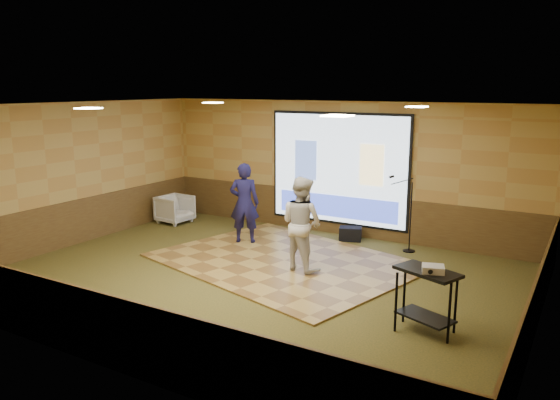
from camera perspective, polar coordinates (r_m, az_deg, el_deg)
The scene contains 19 objects.
ground at distance 9.70m, azimuth -2.63°, elevation -8.21°, with size 9.00×9.00×0.00m, color #2E391A.
room_shell at distance 9.19m, azimuth -2.75°, elevation 4.14°, with size 9.04×7.04×3.02m.
wainscot_back at distance 12.51m, azimuth 6.06°, elevation -1.38°, with size 9.00×0.04×0.95m, color #4B3019.
wainscot_front at distance 7.08m, azimuth -18.55°, elevation -12.55°, with size 9.00×0.04×0.95m, color #4B3019.
wainscot_left at distance 12.49m, azimuth -20.19°, elevation -2.08°, with size 0.04×7.00×0.95m, color #4B3019.
wainscot_right at distance 8.16m, azimuth 25.20°, elevation -9.79°, with size 0.04×7.00×0.95m, color #4B3019.
projector_screen at distance 12.28m, azimuth 6.07°, elevation 3.12°, with size 3.32×0.06×2.52m.
downlight_nw at distance 11.86m, azimuth -7.03°, elevation 10.05°, with size 0.32×0.32×0.02m, color #FFE9BF.
downlight_ne at distance 9.84m, azimuth 14.12°, elevation 9.43°, with size 0.32×0.32×0.02m, color #FFE9BF.
downlight_sw at distance 9.45m, azimuth -19.39°, elevation 9.03°, with size 0.32×0.32×0.02m, color #FFE9BF.
downlight_se at distance 6.74m, azimuth 6.02°, elevation 8.74°, with size 0.32×0.32×0.02m, color #FFE9BF.
dance_floor at distance 10.57m, azimuth 0.48°, elevation -6.39°, with size 4.65×3.54×0.03m, color olive.
player_left at distance 11.59m, azimuth -3.74°, elevation -0.30°, with size 0.62×0.41×1.71m, color #171543.
player_right at distance 9.85m, azimuth 2.27°, elevation -2.46°, with size 0.84×0.65×1.72m, color beige.
av_table at distance 7.75m, azimuth 15.07°, elevation -9.05°, with size 0.85×0.45×0.90m.
projector at distance 7.57m, azimuth 15.71°, elevation -6.96°, with size 0.29×0.24×0.10m, color silver.
mic_stand at distance 11.41m, azimuth 13.16°, elevation -2.83°, with size 0.61×0.25×1.55m.
banquet_chair at distance 13.68m, azimuth -10.92°, elevation -0.94°, with size 0.73×0.75×0.69m, color gray.
duffel_bag at distance 12.06m, azimuth 7.36°, elevation -3.52°, with size 0.47×0.32×0.29m, color black.
Camera 1 is at (4.98, -7.63, 3.33)m, focal length 35.00 mm.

